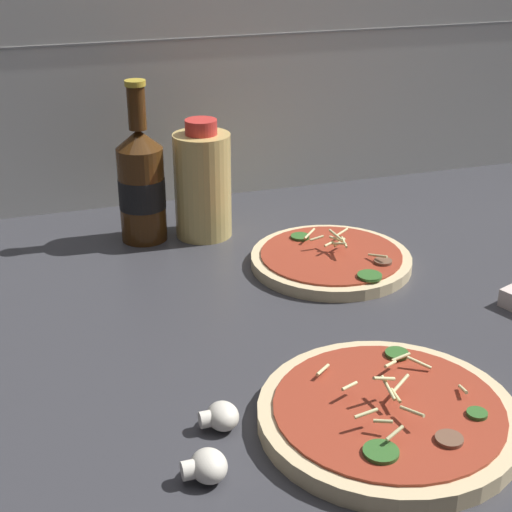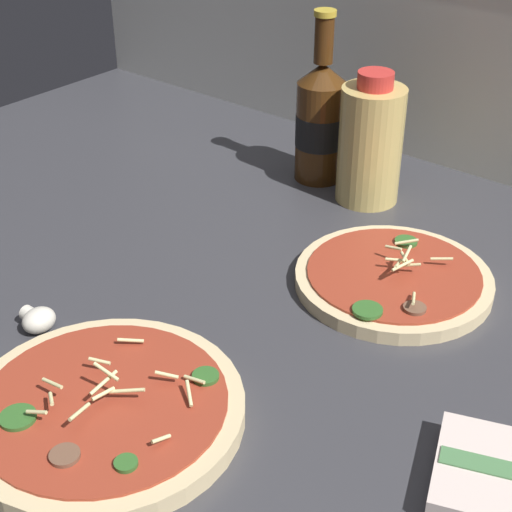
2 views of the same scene
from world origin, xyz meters
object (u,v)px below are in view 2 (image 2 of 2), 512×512
Objects in this scene: pizza_far at (393,279)px; beer_bottle at (320,120)px; mushroom_right at (38,319)px; dish_towel at (512,482)px; pizza_near at (104,410)px; oil_bottle at (370,143)px.

beer_bottle is at bearing 142.60° from pizza_far.
dish_towel is at bearing 12.49° from mushroom_right.
pizza_near is 54.12cm from oil_bottle.
beer_bottle is at bearing 88.17° from mushroom_right.
mushroom_right is at bearing -102.54° from oil_bottle.
mushroom_right is at bearing -91.83° from beer_bottle.
pizza_near is 1.14× the size of pizza_far.
pizza_near is at bearing -104.23° from pizza_far.
pizza_far reaches higher than dish_towel.
pizza_far is at bearing 138.73° from dish_towel.
pizza_far is (9.24, 36.42, -0.15)cm from pizza_near.
beer_bottle is 1.34× the size of oil_bottle.
beer_bottle is 1.56× the size of dish_towel.
pizza_far is 23.52cm from oil_bottle.
pizza_far is 30.93cm from beer_bottle.
mushroom_right is 50.23cm from dish_towel.
beer_bottle is at bearing 104.86° from pizza_near.
oil_bottle reaches higher than pizza_near.
dish_towel is (32.97, 15.60, 0.09)cm from pizza_near.
pizza_near is at bearing -154.69° from dish_towel.
dish_towel is (38.22, -37.77, -7.26)cm from oil_bottle.
pizza_near is 1.43× the size of oil_bottle.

